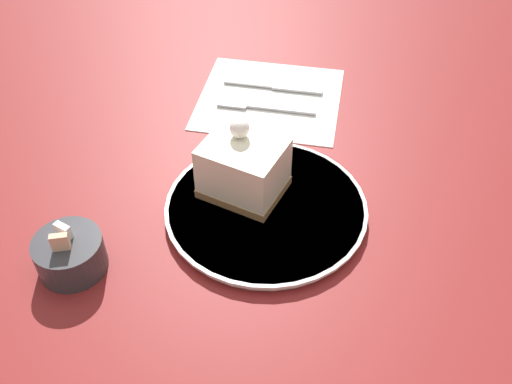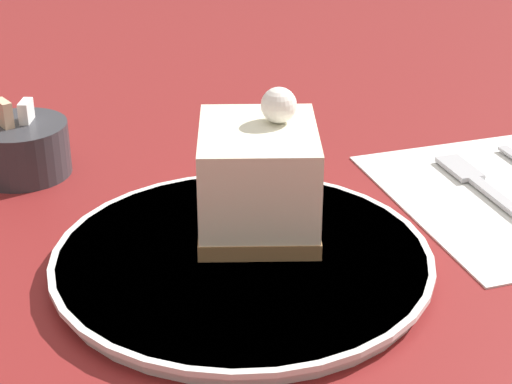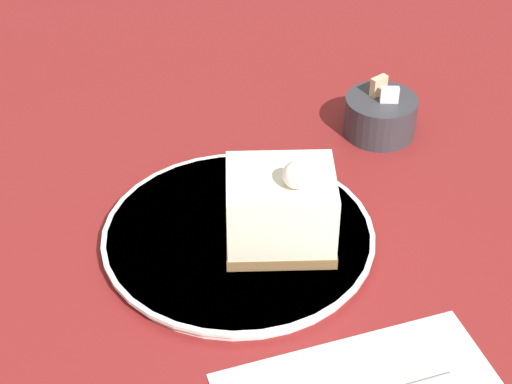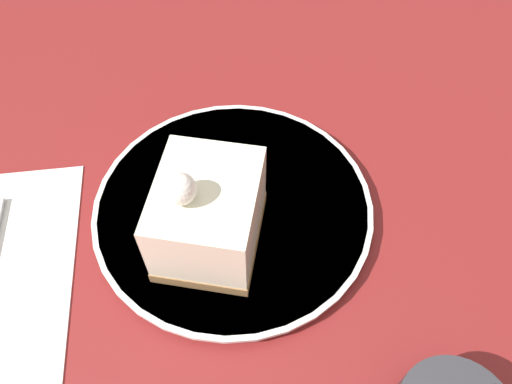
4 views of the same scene
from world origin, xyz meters
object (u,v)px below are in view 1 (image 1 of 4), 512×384
(cake_slice, at_px, (243,168))
(sugar_bowl, at_px, (70,254))
(plate, at_px, (266,208))
(knife, at_px, (282,87))
(fork, at_px, (257,106))

(cake_slice, distance_m, sugar_bowl, 0.23)
(plate, relative_size, knife, 1.58)
(cake_slice, relative_size, fork, 0.78)
(cake_slice, distance_m, knife, 0.26)
(plate, bearing_deg, cake_slice, 53.28)
(plate, relative_size, sugar_bowl, 3.24)
(fork, distance_m, sugar_bowl, 0.39)
(plate, xyz_separation_m, knife, (0.28, 0.01, -0.00))
(knife, bearing_deg, plate, -175.09)
(sugar_bowl, bearing_deg, fork, -26.43)
(plate, relative_size, fork, 1.66)
(fork, relative_size, sugar_bowl, 1.95)
(plate, xyz_separation_m, sugar_bowl, (-0.12, 0.21, 0.02))
(cake_slice, bearing_deg, plate, -107.40)
(fork, bearing_deg, sugar_bowl, 156.50)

